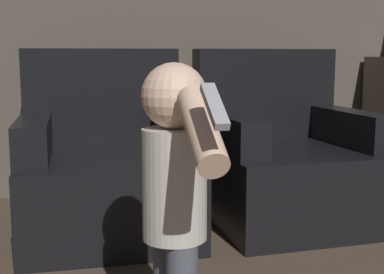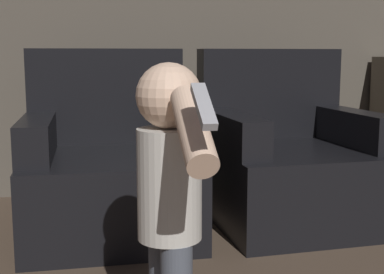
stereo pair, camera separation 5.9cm
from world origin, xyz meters
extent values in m
cube|color=#51493F|center=(0.00, 4.50, 1.30)|extent=(8.40, 0.05, 2.60)
cube|color=black|center=(-0.12, 3.60, 0.22)|extent=(0.90, 0.93, 0.44)
cube|color=black|center=(-0.12, 3.98, 0.71)|extent=(0.89, 0.17, 0.55)
cube|color=black|center=(-0.49, 3.59, 0.54)|extent=(0.17, 0.76, 0.20)
cube|color=black|center=(0.25, 3.60, 0.54)|extent=(0.17, 0.76, 0.20)
cube|color=black|center=(0.91, 3.60, 0.22)|extent=(0.95, 0.97, 0.44)
cube|color=black|center=(0.88, 3.97, 0.71)|extent=(0.90, 0.21, 0.55)
cube|color=black|center=(0.54, 3.57, 0.54)|extent=(0.21, 0.77, 0.20)
cube|color=black|center=(1.27, 3.62, 0.54)|extent=(0.21, 0.77, 0.20)
cylinder|color=#B7B2A8|center=(0.02, 2.42, 0.55)|extent=(0.21, 0.21, 0.35)
sphere|color=beige|center=(0.02, 2.42, 0.83)|extent=(0.21, 0.21, 0.21)
cylinder|color=beige|center=(-0.01, 2.54, 0.54)|extent=(0.08, 0.08, 0.30)
cylinder|color=beige|center=(0.05, 2.16, 0.76)|extent=(0.08, 0.30, 0.22)
cube|color=#99999E|center=(0.05, 2.03, 0.83)|extent=(0.04, 0.16, 0.10)
camera|label=1|loc=(-0.28, 0.80, 0.95)|focal=50.00mm
camera|label=2|loc=(-0.22, 0.79, 0.95)|focal=50.00mm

